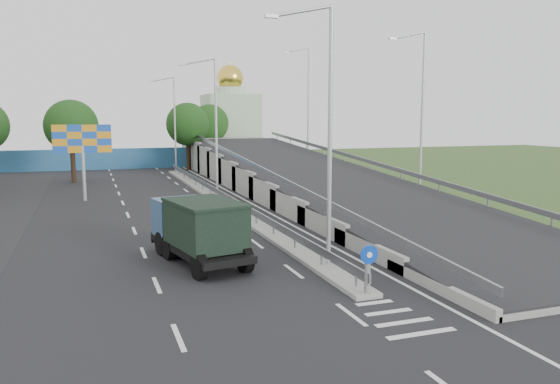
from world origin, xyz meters
name	(u,v)px	position (x,y,z in m)	size (l,w,h in m)	color
ground	(402,322)	(0.00, 0.00, 0.00)	(160.00, 160.00, 0.00)	#2D4C1E
road_surface	(187,215)	(-3.00, 20.00, 0.00)	(26.00, 90.00, 0.04)	black
median	(219,201)	(0.00, 24.00, 0.10)	(1.00, 44.00, 0.20)	gray
overpass_ramp	(317,174)	(7.50, 24.00, 1.75)	(10.00, 50.00, 3.50)	gray
median_guardrail	(219,192)	(0.00, 24.00, 0.75)	(0.09, 44.00, 0.71)	gray
sign_bollard	(368,269)	(0.00, 2.17, 1.03)	(0.64, 0.23, 1.67)	black
lamp_post_near	(326,124)	(0.11, 6.00, 5.81)	(2.74, 0.18, 10.08)	#B2B5B7
lamp_post_mid	(214,120)	(0.11, 26.00, 5.81)	(2.74, 0.18, 10.08)	#B2B5B7
lamp_post_far	(173,119)	(0.11, 46.00, 5.81)	(2.74, 0.18, 10.08)	#B2B5B7
blue_wall	(131,159)	(-4.00, 52.00, 1.20)	(30.00, 0.50, 2.40)	#246487
church	(231,122)	(10.00, 60.00, 5.31)	(7.00, 7.00, 13.80)	#B2CCAD
billboard	(82,143)	(-9.00, 28.00, 4.19)	(4.00, 0.24, 5.50)	#B2B5B7
tree_left_mid	(71,126)	(-10.00, 40.00, 5.18)	(4.80, 4.80, 7.60)	black
tree_median_far	(188,124)	(2.00, 48.00, 5.18)	(4.80, 4.80, 7.60)	black
tree_ramp_far	(210,123)	(6.00, 55.00, 5.18)	(4.80, 4.80, 7.60)	black
dump_truck	(198,227)	(-4.43, 8.73, 1.50)	(3.39, 6.45, 2.70)	black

